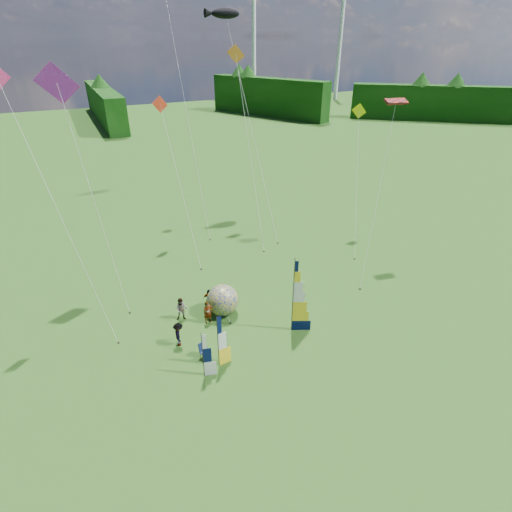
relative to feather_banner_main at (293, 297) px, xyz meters
name	(u,v)px	position (x,y,z in m)	size (l,w,h in m)	color
ground	(298,359)	(-0.98, -2.59, -2.69)	(220.00, 220.00, 0.00)	#355320
treeline_ring	(302,306)	(-0.98, -2.59, 1.31)	(210.00, 210.00, 8.00)	#1C4614
turbine_left	(340,46)	(69.02, 92.41, 12.31)	(8.00, 1.20, 30.00)	silver
turbine_right	(254,46)	(44.02, 99.41, 12.31)	(8.00, 1.20, 30.00)	silver
feather_banner_main	(293,297)	(0.00, 0.00, 0.00)	(1.45, 0.10, 5.38)	#06103C
side_banner_left	(218,342)	(-5.60, -1.04, -0.87)	(1.01, 0.10, 3.63)	yellow
side_banner_far	(203,356)	(-6.67, -1.42, -1.15)	(0.92, 0.10, 3.08)	white
bol_inflatable	(223,300)	(-3.47, 3.77, -1.56)	(2.26, 2.26, 2.26)	navy
spectator_a	(208,312)	(-4.79, 3.20, -1.84)	(0.62, 0.41, 1.70)	#66594C
spectator_b	(182,309)	(-6.31, 4.30, -1.82)	(0.85, 0.42, 1.74)	#66594C
spectator_c	(179,334)	(-7.22, 1.84, -1.85)	(1.08, 0.40, 1.67)	#66594C
spectator_d	(209,300)	(-4.18, 4.60, -1.85)	(0.98, 0.40, 1.67)	#66594C
camp_chair	(205,351)	(-6.12, -0.03, -2.16)	(0.62, 0.62, 1.07)	#101C46
kite_whale	(251,119)	(5.47, 18.09, 7.83)	(3.64, 15.93, 21.04)	black
kite_rainbow_delta	(92,188)	(-10.22, 9.84, 5.81)	(5.85, 10.90, 17.01)	red
kite_parafoil	(380,185)	(10.04, 4.44, 4.69)	(8.86, 8.42, 14.75)	red
small_kite_red	(180,179)	(-3.02, 14.31, 4.08)	(2.65, 10.63, 13.55)	red
small_kite_orange	(250,145)	(4.14, 15.58, 6.02)	(4.45, 12.32, 17.42)	orange
small_kite_yellow	(358,178)	(11.88, 9.28, 3.63)	(6.15, 8.76, 12.64)	#FDF905
small_kite_pink	(60,212)	(-12.33, 6.54, 5.70)	(5.48, 8.11, 16.78)	#F02F80
small_kite_green	(187,111)	(-0.07, 20.67, 8.52)	(2.75, 12.93, 22.43)	green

